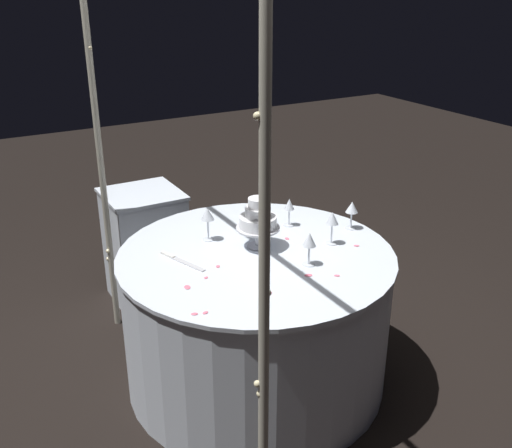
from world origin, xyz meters
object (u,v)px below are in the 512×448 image
(wine_glass_2, at_px, (352,208))
(cake_knife, at_px, (179,260))
(decorative_arch, at_px, (155,143))
(wine_glass_3, at_px, (309,241))
(main_table, at_px, (256,317))
(wine_glass_4, at_px, (208,216))
(tiered_cake, at_px, (258,219))
(wine_glass_1, at_px, (332,220))
(wine_glass_0, at_px, (289,206))
(side_table, at_px, (146,246))

(wine_glass_2, distance_m, cake_knife, 0.97)
(decorative_arch, relative_size, wine_glass_3, 12.79)
(main_table, xyz_separation_m, wine_glass_4, (0.26, 0.14, 0.51))
(tiered_cake, xyz_separation_m, wine_glass_1, (-0.15, -0.34, -0.02))
(wine_glass_3, distance_m, wine_glass_4, 0.57)
(wine_glass_0, height_order, wine_glass_1, wine_glass_1)
(wine_glass_3, height_order, wine_glass_4, wine_glass_4)
(wine_glass_4, bearing_deg, tiered_cake, -138.38)
(wine_glass_1, relative_size, wine_glass_3, 1.04)
(decorative_arch, xyz_separation_m, cake_knife, (0.11, -0.12, -0.62))
(side_table, bearing_deg, wine_glass_0, -149.36)
(decorative_arch, distance_m, cake_knife, 0.64)
(wine_glass_0, bearing_deg, tiered_cake, 118.39)
(wine_glass_1, xyz_separation_m, wine_glass_3, (-0.14, 0.23, -0.01))
(wine_glass_1, bearing_deg, tiered_cake, 65.92)
(decorative_arch, distance_m, wine_glass_4, 0.65)
(wine_glass_0, height_order, wine_glass_4, wine_glass_4)
(decorative_arch, height_order, wine_glass_4, decorative_arch)
(side_table, xyz_separation_m, wine_glass_4, (-0.84, -0.06, 0.50))
(tiered_cake, relative_size, cake_knife, 0.92)
(wine_glass_3, height_order, cake_knife, wine_glass_3)
(side_table, height_order, wine_glass_4, wine_glass_4)
(wine_glass_2, xyz_separation_m, cake_knife, (0.10, 0.96, -0.11))
(decorative_arch, height_order, wine_glass_3, decorative_arch)
(main_table, distance_m, wine_glass_0, 0.62)
(wine_glass_0, xyz_separation_m, cake_knife, (-0.11, 0.69, -0.11))
(decorative_arch, bearing_deg, side_table, -14.62)
(main_table, xyz_separation_m, wine_glass_2, (0.01, -0.60, 0.49))
(wine_glass_3, bearing_deg, wine_glass_2, -61.20)
(main_table, distance_m, side_table, 1.12)
(decorative_arch, height_order, tiered_cake, decorative_arch)
(decorative_arch, height_order, side_table, decorative_arch)
(wine_glass_0, height_order, wine_glass_2, wine_glass_0)
(wine_glass_0, distance_m, wine_glass_1, 0.31)
(tiered_cake, height_order, wine_glass_2, tiered_cake)
(tiered_cake, xyz_separation_m, wine_glass_0, (0.15, -0.29, -0.04))
(main_table, relative_size, wine_glass_4, 7.90)
(wine_glass_2, bearing_deg, wine_glass_4, 71.13)
(wine_glass_0, bearing_deg, wine_glass_4, 84.11)
(main_table, bearing_deg, wine_glass_0, -57.27)
(wine_glass_1, xyz_separation_m, wine_glass_4, (0.36, 0.52, 0.00))
(wine_glass_0, relative_size, wine_glass_3, 0.94)
(main_table, height_order, wine_glass_2, wine_glass_2)
(wine_glass_2, relative_size, cake_knife, 0.54)
(wine_glass_2, height_order, cake_knife, wine_glass_2)
(wine_glass_3, xyz_separation_m, wine_glass_4, (0.49, 0.29, 0.01))
(side_table, height_order, wine_glass_2, wine_glass_2)
(main_table, bearing_deg, tiered_cake, -37.32)
(decorative_arch, bearing_deg, wine_glass_0, -75.46)
(main_table, xyz_separation_m, side_table, (1.10, 0.20, 0.00))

